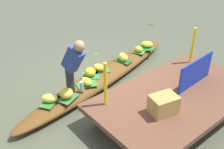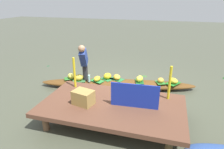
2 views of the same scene
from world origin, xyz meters
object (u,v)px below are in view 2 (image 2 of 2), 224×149
(banana_bunch_0, at_px, (173,81))
(water_bottle, at_px, (89,78))
(produce_crate, at_px, (83,98))
(banana_bunch_3, at_px, (71,76))
(banana_bunch_5, at_px, (79,77))
(banana_bunch_6, at_px, (107,76))
(banana_bunch_1, at_px, (161,80))
(banana_bunch_4, at_px, (140,79))
(vendor_boat, at_px, (117,84))
(vendor_person, at_px, (84,60))
(banana_bunch_2, at_px, (97,79))
(market_banner, at_px, (135,96))
(banana_bunch_7, at_px, (117,77))

(banana_bunch_0, height_order, water_bottle, water_bottle)
(produce_crate, bearing_deg, banana_bunch_3, -54.91)
(water_bottle, xyz_separation_m, produce_crate, (-0.54, 1.61, 0.24))
(banana_bunch_5, height_order, banana_bunch_6, same)
(banana_bunch_1, distance_m, banana_bunch_4, 0.64)
(vendor_boat, bearing_deg, banana_bunch_1, 176.81)
(vendor_boat, xyz_separation_m, water_bottle, (0.80, 0.34, 0.24))
(vendor_boat, height_order, banana_bunch_4, banana_bunch_4)
(banana_bunch_1, xyz_separation_m, vendor_person, (2.26, 0.54, 0.60))
(banana_bunch_0, height_order, banana_bunch_2, banana_bunch_0)
(banana_bunch_1, relative_size, banana_bunch_4, 0.77)
(vendor_person, bearing_deg, banana_bunch_6, -149.28)
(banana_bunch_4, distance_m, produce_crate, 2.27)
(banana_bunch_2, bearing_deg, market_banner, 132.83)
(produce_crate, bearing_deg, banana_bunch_4, -114.79)
(banana_bunch_1, distance_m, water_bottle, 2.18)
(banana_bunch_5, bearing_deg, banana_bunch_6, -156.02)
(banana_bunch_7, xyz_separation_m, vendor_person, (0.91, 0.42, 0.60))
(water_bottle, xyz_separation_m, market_banner, (-1.65, 1.42, 0.35))
(banana_bunch_4, distance_m, vendor_person, 1.79)
(banana_bunch_3, distance_m, banana_bunch_6, 1.17)
(banana_bunch_3, distance_m, banana_bunch_4, 2.17)
(banana_bunch_0, xyz_separation_m, banana_bunch_2, (2.27, 0.48, -0.01))
(water_bottle, relative_size, produce_crate, 0.50)
(banana_bunch_3, bearing_deg, market_banner, 146.73)
(vendor_boat, bearing_deg, banana_bunch_5, 3.77)
(vendor_boat, height_order, banana_bunch_7, banana_bunch_7)
(banana_bunch_1, bearing_deg, banana_bunch_7, 5.15)
(banana_bunch_0, bearing_deg, banana_bunch_7, 6.21)
(vendor_boat, xyz_separation_m, market_banner, (-0.85, 1.76, 0.59))
(banana_bunch_7, bearing_deg, market_banner, 115.57)
(banana_bunch_7, distance_m, market_banner, 2.09)
(vendor_boat, bearing_deg, banana_bunch_4, 176.25)
(vendor_boat, relative_size, banana_bunch_2, 16.31)
(produce_crate, bearing_deg, banana_bunch_5, -61.39)
(banana_bunch_3, xyz_separation_m, produce_crate, (-1.20, 1.70, 0.27))
(banana_bunch_0, relative_size, water_bottle, 1.40)
(vendor_boat, distance_m, banana_bunch_0, 1.71)
(banana_bunch_2, bearing_deg, vendor_person, 19.34)
(banana_bunch_2, xyz_separation_m, market_banner, (-1.44, 1.55, 0.39))
(banana_bunch_0, xyz_separation_m, banana_bunch_7, (1.72, 0.19, -0.00))
(banana_bunch_0, bearing_deg, banana_bunch_2, 12.00)
(banana_bunch_1, xyz_separation_m, banana_bunch_7, (1.35, 0.12, -0.00))
(vendor_person, bearing_deg, water_bottle, 178.27)
(vendor_boat, relative_size, market_banner, 4.68)
(banana_bunch_6, relative_size, banana_bunch_7, 0.83)
(banana_bunch_6, distance_m, banana_bunch_7, 0.30)
(vendor_person, bearing_deg, banana_bunch_0, -166.97)
(vendor_boat, relative_size, produce_crate, 11.01)
(banana_bunch_6, bearing_deg, banana_bunch_2, 42.78)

